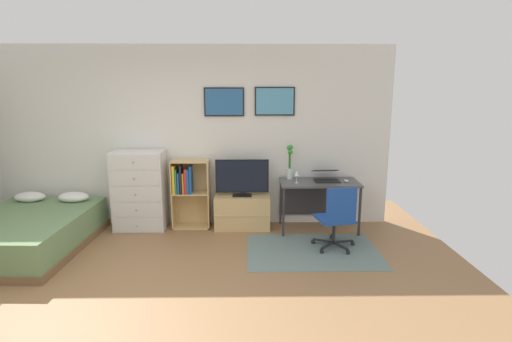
% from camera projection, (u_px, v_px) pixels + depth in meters
% --- Properties ---
extents(ground_plane, '(7.20, 7.20, 0.00)m').
position_uv_depth(ground_plane, '(155.00, 304.00, 3.90)').
color(ground_plane, '#936B44').
extents(wall_back_with_posters, '(6.12, 0.09, 2.70)m').
position_uv_depth(wall_back_with_posters, '(189.00, 137.00, 6.00)').
color(wall_back_with_posters, silver).
rests_on(wall_back_with_posters, ground_plane).
extents(area_rug, '(1.70, 1.20, 0.01)m').
position_uv_depth(area_rug, '(313.00, 251.00, 5.17)').
color(area_rug, slate).
rests_on(area_rug, ground_plane).
extents(bed, '(1.53, 1.99, 0.58)m').
position_uv_depth(bed, '(26.00, 232.00, 5.19)').
color(bed, brown).
rests_on(bed, ground_plane).
extents(dresser, '(0.75, 0.46, 1.18)m').
position_uv_depth(dresser, '(140.00, 191.00, 5.88)').
color(dresser, silver).
rests_on(dresser, ground_plane).
extents(bookshelf, '(0.56, 0.30, 1.03)m').
position_uv_depth(bookshelf, '(188.00, 188.00, 5.95)').
color(bookshelf, tan).
rests_on(bookshelf, ground_plane).
extents(tv_stand, '(0.82, 0.41, 0.50)m').
position_uv_depth(tv_stand, '(242.00, 212.00, 5.99)').
color(tv_stand, tan).
rests_on(tv_stand, ground_plane).
extents(television, '(0.78, 0.16, 0.55)m').
position_uv_depth(television, '(242.00, 178.00, 5.86)').
color(television, black).
rests_on(television, tv_stand).
extents(desk, '(1.14, 0.60, 0.74)m').
position_uv_depth(desk, '(318.00, 189.00, 5.91)').
color(desk, '#4C4C4F').
rests_on(desk, ground_plane).
extents(office_chair, '(0.58, 0.57, 0.86)m').
position_uv_depth(office_chair, '(337.00, 216.00, 5.12)').
color(office_chair, '#232326').
rests_on(office_chair, ground_plane).
extents(laptop, '(0.38, 0.41, 0.16)m').
position_uv_depth(laptop, '(326.00, 176.00, 5.87)').
color(laptop, black).
rests_on(laptop, desk).
extents(computer_mouse, '(0.06, 0.10, 0.03)m').
position_uv_depth(computer_mouse, '(346.00, 181.00, 5.78)').
color(computer_mouse, silver).
rests_on(computer_mouse, desk).
extents(bamboo_vase, '(0.09, 0.09, 0.51)m').
position_uv_depth(bamboo_vase, '(290.00, 161.00, 5.92)').
color(bamboo_vase, silver).
rests_on(bamboo_vase, desk).
extents(wine_glass, '(0.07, 0.07, 0.18)m').
position_uv_depth(wine_glass, '(297.00, 174.00, 5.69)').
color(wine_glass, silver).
rests_on(wine_glass, desk).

